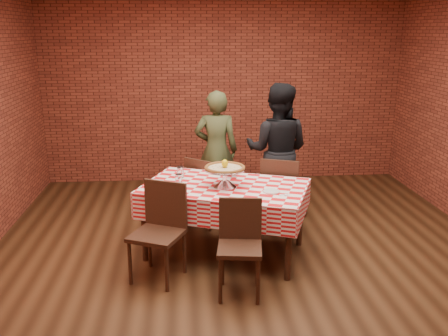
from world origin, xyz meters
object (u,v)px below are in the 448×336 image
at_px(table, 225,220).
at_px(pizza_stand, 225,178).
at_px(water_glass_left, 179,180).
at_px(chair_near_left, 157,234).
at_px(chair_near_right, 240,250).
at_px(condiment_caddy, 233,172).
at_px(chair_far_left, 207,191).
at_px(diner_olive, 216,150).
at_px(pizza, 225,168).
at_px(chair_far_right, 281,194).
at_px(water_glass_right, 180,172).
at_px(diner_black, 277,151).

relative_size(table, pizza_stand, 3.84).
distance_m(water_glass_left, chair_near_left, 0.70).
xyz_separation_m(table, chair_near_right, (0.06, -0.87, 0.06)).
bearing_deg(condiment_caddy, chair_far_left, 131.32).
relative_size(condiment_caddy, diner_olive, 0.09).
distance_m(pizza, water_glass_left, 0.50).
distance_m(pizza, chair_near_right, 0.99).
xyz_separation_m(chair_far_left, chair_far_right, (0.87, -0.27, 0.03)).
bearing_deg(water_glass_right, pizza, -38.77).
xyz_separation_m(water_glass_left, diner_black, (1.23, 1.04, 0.03)).
bearing_deg(chair_near_right, water_glass_right, 121.08).
xyz_separation_m(water_glass_left, condiment_caddy, (0.58, 0.20, 0.01)).
relative_size(water_glass_left, water_glass_right, 1.00).
height_order(table, water_glass_left, water_glass_left).
height_order(pizza, chair_near_left, pizza).
bearing_deg(diner_olive, table, 94.23).
bearing_deg(pizza, condiment_caddy, 69.31).
bearing_deg(water_glass_right, chair_far_left, 58.03).
relative_size(water_glass_left, chair_near_right, 0.14).
distance_m(water_glass_right, diner_olive, 1.19).
distance_m(pizza_stand, chair_far_left, 0.97).
height_order(pizza_stand, water_glass_right, pizza_stand).
relative_size(water_glass_right, chair_far_left, 0.14).
height_order(water_glass_right, diner_black, diner_black).
distance_m(table, chair_near_right, 0.88).
xyz_separation_m(chair_near_right, chair_far_right, (0.66, 1.42, 0.03)).
xyz_separation_m(pizza, chair_far_left, (-0.15, 0.86, -0.52)).
relative_size(pizza_stand, chair_far_left, 0.50).
height_order(table, chair_far_right, chair_far_right).
bearing_deg(water_glass_left, condiment_caddy, 19.30).
height_order(pizza, water_glass_left, pizza).
bearing_deg(chair_near_right, table, 101.46).
bearing_deg(chair_far_left, chair_near_right, 136.51).
bearing_deg(water_glass_right, diner_black, 32.18).
relative_size(chair_near_left, chair_far_right, 1.01).
distance_m(table, chair_far_left, 0.84).
bearing_deg(chair_near_right, water_glass_left, 127.82).
bearing_deg(chair_near_right, pizza_stand, 101.95).
height_order(pizza, diner_black, diner_black).
relative_size(water_glass_left, chair_far_left, 0.14).
distance_m(water_glass_left, chair_far_left, 0.92).
distance_m(pizza_stand, condiment_caddy, 0.31).
height_order(water_glass_right, chair_far_left, water_glass_right).
relative_size(table, chair_near_right, 1.90).
distance_m(chair_far_left, diner_olive, 0.72).
xyz_separation_m(pizza, diner_olive, (0.01, 1.46, -0.17)).
bearing_deg(table, chair_near_left, -143.11).
height_order(chair_far_left, diner_olive, diner_olive).
height_order(condiment_caddy, diner_olive, diner_olive).
relative_size(table, chair_near_left, 1.78).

